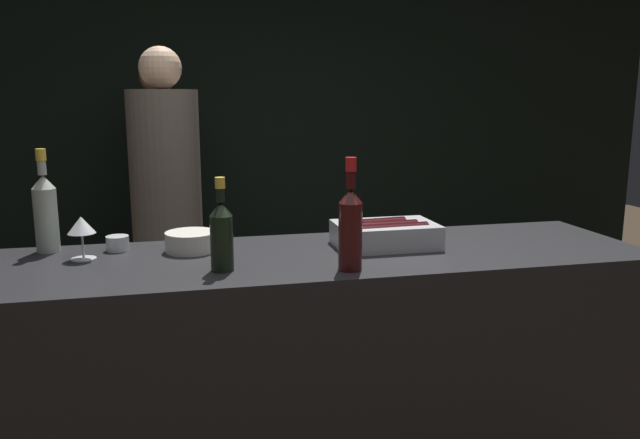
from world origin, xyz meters
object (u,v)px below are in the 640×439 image
object	(u,v)px
rose_wine_bottle	(45,210)
bowl_white	(191,241)
red_wine_bottle_tall	(350,225)
wine_glass	(81,227)
ice_bin_with_bottles	(385,233)
champagne_bottle	(222,233)
candle_votive	(118,243)
person_in_hoodie	(167,206)
person_blond_tee	(163,188)

from	to	relation	value
rose_wine_bottle	bowl_white	bearing A→B (deg)	-12.23
rose_wine_bottle	red_wine_bottle_tall	xyz separation A→B (m)	(1.02, -0.49, -0.00)
wine_glass	rose_wine_bottle	distance (m)	0.21
ice_bin_with_bottles	red_wine_bottle_tall	bearing A→B (deg)	-127.37
champagne_bottle	candle_votive	bearing A→B (deg)	134.60
ice_bin_with_bottles	person_in_hoodie	distance (m)	1.34
bowl_white	red_wine_bottle_tall	size ratio (longest dim) A/B	0.51
candle_votive	rose_wine_bottle	bearing A→B (deg)	170.45
ice_bin_with_bottles	person_in_hoodie	world-z (taller)	person_in_hoodie
red_wine_bottle_tall	champagne_bottle	xyz separation A→B (m)	(-0.41, 0.09, -0.03)
wine_glass	rose_wine_bottle	size ratio (longest dim) A/B	0.40
bowl_white	rose_wine_bottle	bearing A→B (deg)	167.77
person_in_hoodie	red_wine_bottle_tall	bearing A→B (deg)	44.37
bowl_white	red_wine_bottle_tall	bearing A→B (deg)	-37.20
ice_bin_with_bottles	candle_votive	xyz separation A→B (m)	(-0.99, 0.17, -0.02)
wine_glass	person_in_hoodie	distance (m)	1.04
red_wine_bottle_tall	person_blond_tee	world-z (taller)	person_blond_tee
candle_votive	person_blond_tee	size ratio (longest dim) A/B	0.05
candle_votive	person_in_hoodie	distance (m)	0.91
bowl_white	red_wine_bottle_tall	xyz separation A→B (m)	(0.50, -0.38, 0.11)
wine_glass	person_blond_tee	world-z (taller)	person_blond_tee
ice_bin_with_bottles	candle_votive	size ratio (longest dim) A/B	4.56
bowl_white	rose_wine_bottle	xyz separation A→B (m)	(-0.51, 0.11, 0.12)
person_blond_tee	ice_bin_with_bottles	bearing A→B (deg)	-126.90
wine_glass	champagne_bottle	distance (m)	0.53
champagne_bottle	person_blond_tee	world-z (taller)	person_blond_tee
person_blond_tee	candle_votive	bearing A→B (deg)	-157.57
rose_wine_bottle	candle_votive	bearing A→B (deg)	-9.55
bowl_white	person_blond_tee	distance (m)	1.67
candle_votive	rose_wine_bottle	xyz separation A→B (m)	(-0.25, 0.04, 0.13)
ice_bin_with_bottles	red_wine_bottle_tall	xyz separation A→B (m)	(-0.22, -0.28, 0.10)
ice_bin_with_bottles	red_wine_bottle_tall	size ratio (longest dim) A/B	1.02
red_wine_bottle_tall	champagne_bottle	size ratio (longest dim) A/B	1.20
bowl_white	person_in_hoodie	bearing A→B (deg)	95.70
rose_wine_bottle	person_in_hoodie	bearing A→B (deg)	63.68
rose_wine_bottle	champagne_bottle	size ratio (longest dim) A/B	1.23
wine_glass	champagne_bottle	xyz separation A→B (m)	(0.47, -0.26, 0.01)
ice_bin_with_bottles	candle_votive	bearing A→B (deg)	170.40
rose_wine_bottle	ice_bin_with_bottles	bearing A→B (deg)	-9.59
ice_bin_with_bottles	person_in_hoodie	xyz separation A→B (m)	(-0.82, 1.06, -0.04)
champagne_bottle	red_wine_bottle_tall	bearing A→B (deg)	-12.07
person_in_hoodie	person_blond_tee	bearing A→B (deg)	-157.21
rose_wine_bottle	red_wine_bottle_tall	size ratio (longest dim) A/B	1.02
champagne_bottle	person_in_hoodie	size ratio (longest dim) A/B	0.17
bowl_white	champagne_bottle	distance (m)	0.32
wine_glass	red_wine_bottle_tall	bearing A→B (deg)	-21.43
rose_wine_bottle	wine_glass	bearing A→B (deg)	-46.64
rose_wine_bottle	person_blond_tee	size ratio (longest dim) A/B	0.21
candle_votive	red_wine_bottle_tall	bearing A→B (deg)	-30.40
person_in_hoodie	champagne_bottle	bearing A→B (deg)	28.81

